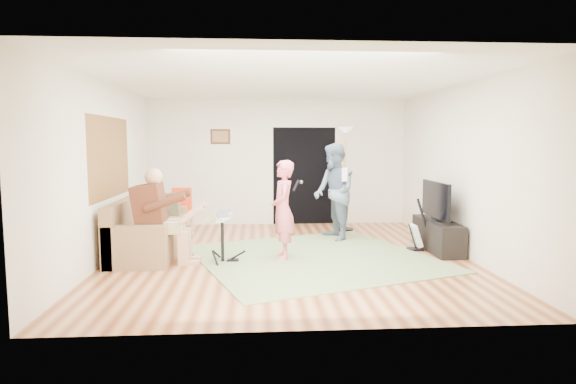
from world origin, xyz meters
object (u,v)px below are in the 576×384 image
Objects in this scene: singer at (283,210)px; television at (436,199)px; guitarist at (334,192)px; tv_cabinet at (438,235)px; drum_kit at (222,241)px; guitar_spare at (416,235)px; dining_chair at (183,219)px; sofa at (144,235)px; torchiere_lamp at (345,160)px.

television is (2.54, 0.39, 0.09)m from singer.
singer is at bearing -49.71° from guitarist.
television is (-0.05, 0.00, 0.60)m from tv_cabinet.
drum_kit is 3.20m from guitar_spare.
singer reaches higher than tv_cabinet.
singer is 1.70m from guitarist.
television is at bearing 98.33° from singer.
guitar_spare is 0.95× the size of dining_chair.
dining_chair reaches higher than sofa.
sofa is 2.52× the size of guitar_spare.
singer is 2.33m from guitar_spare.
television is at bearing -4.47° from guitar_spare.
television is at bearing -1.06° from sofa.
sofa is 1.46m from dining_chair.
drum_kit is 2.23m from dining_chair.
guitarist is 1.96m from tv_cabinet.
torchiere_lamp is 1.89× the size of television.
sofa is at bearing 179.18° from guitar_spare.
dining_chair is (-0.88, 2.05, -0.00)m from drum_kit.
singer is 2.67m from tv_cabinet.
drum_kit is at bearing -169.44° from guitar_spare.
singer is (0.91, 0.17, 0.43)m from drum_kit.
tv_cabinet is (1.58, -0.97, -0.64)m from guitarist.
sofa is 1.98× the size of television.
dining_chair is (0.42, 1.40, 0.03)m from sofa.
guitarist reaches higher than television.
sofa is 4.19m from torchiere_lamp.
dining_chair is at bearing 161.02° from television.
guitar_spare reaches higher than drum_kit.
guitar_spare is at bearing -0.82° from sofa.
singer reaches higher than guitar_spare.
dining_chair is at bearing -136.86° from singer.
torchiere_lamp is (0.37, 0.96, 0.54)m from guitarist.
singer reaches higher than dining_chair.
drum_kit is 1.02m from singer.
drum_kit is 0.53× the size of tv_cabinet.
torchiere_lamp reaches higher than dining_chair.
dining_chair is at bearing 161.22° from tv_cabinet.
guitarist is (3.22, 0.88, 0.59)m from sofa.
dining_chair is 4.63m from tv_cabinet.
torchiere_lamp is 1.49× the size of tv_cabinet.
singer is 2.63m from dining_chair.
guitar_spare is (3.14, 0.59, -0.08)m from drum_kit.
sofa is 2.92× the size of drum_kit.
torchiere_lamp reaches higher than singer.
singer is at bearing -12.25° from sofa.
drum_kit is at bearing -64.59° from guitarist.
torchiere_lamp is at bearing 121.04° from television.
guitar_spare is 0.68m from television.
dining_chair reaches higher than guitar_spare.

